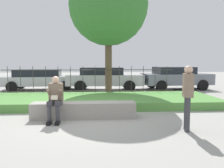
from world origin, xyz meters
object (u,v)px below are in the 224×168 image
person_seated_reader (55,97)px  tree_behind_fence (108,6)px  car_parked_right (175,77)px  stone_bench (84,111)px  person_passerby (188,93)px  car_parked_center (104,78)px  car_parked_left (41,79)px

person_seated_reader → tree_behind_fence: 6.26m
car_parked_right → stone_bench: bearing=-132.6°
tree_behind_fence → car_parked_right: bearing=28.1°
stone_bench → person_passerby: bearing=-28.3°
car_parked_center → car_parked_right: size_ratio=1.07×
car_parked_right → person_seated_reader: bearing=-135.3°
stone_bench → car_parked_right: (5.19, 6.72, 0.54)m
car_parked_center → stone_bench: bearing=-94.6°
car_parked_left → person_seated_reader: bearing=-76.3°
person_seated_reader → tree_behind_fence: tree_behind_fence is taller
stone_bench → tree_behind_fence: tree_behind_fence is taller
car_parked_left → tree_behind_fence: bearing=-34.8°
person_seated_reader → person_passerby: size_ratio=0.80×
car_parked_right → tree_behind_fence: tree_behind_fence is taller
car_parked_right → car_parked_left: bearing=174.3°
car_parked_right → tree_behind_fence: 6.03m
car_parked_right → car_parked_center: bearing=177.2°
person_passerby → tree_behind_fence: tree_behind_fence is taller
stone_bench → car_parked_left: bearing=113.9°
person_seated_reader → car_parked_right: (5.96, 7.02, 0.05)m
stone_bench → car_parked_center: 6.63m
car_parked_center → person_passerby: person_passerby is taller
person_passerby → tree_behind_fence: bearing=-149.5°
stone_bench → person_passerby: size_ratio=1.94×
car_parked_right → car_parked_left: size_ratio=0.88×
car_parked_left → person_passerby: size_ratio=3.02×
person_seated_reader → car_parked_right: 9.21m
person_passerby → tree_behind_fence: (-1.64, 5.85, 3.45)m
car_parked_right → car_parked_left: 8.22m
person_seated_reader → stone_bench: bearing=20.9°
car_parked_right → person_passerby: bearing=-112.7°
person_seated_reader → car_parked_center: size_ratio=0.28×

